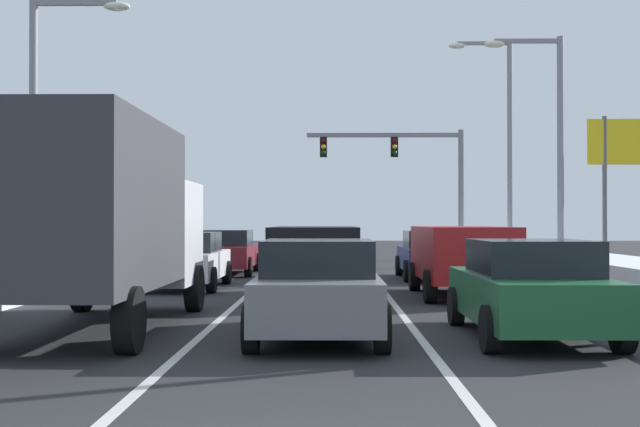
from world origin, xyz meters
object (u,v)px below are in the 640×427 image
Objects in this scene: sedan_navy_right_lane_third at (432,254)px; suv_black_center_lane_second at (315,255)px; sedan_maroon_left_lane_third at (227,252)px; box_truck_left_lane_nearest at (97,215)px; sedan_gray_center_lane_nearest at (318,288)px; traffic_light_gantry at (413,165)px; sedan_green_right_lane_nearest at (530,288)px; sedan_white_left_lane_second at (186,260)px; sedan_charcoal_center_lane_third at (323,255)px; street_lamp_left_mid at (48,113)px; street_lamp_right_far at (502,132)px; roadside_sign_right at (633,158)px; street_lamp_right_mid at (549,132)px; suv_red_right_lane_second at (462,254)px.

suv_black_center_lane_second reaches higher than sedan_navy_right_lane_third.
box_truck_left_lane_nearest is at bearing -91.14° from sedan_maroon_left_lane_third.
traffic_light_gantry is at bearing 81.33° from sedan_gray_center_lane_nearest.
sedan_gray_center_lane_nearest is 15.98m from sedan_maroon_left_lane_third.
sedan_green_right_lane_nearest and sedan_white_left_lane_second have the same top height.
traffic_light_gantry is (4.17, 14.04, 3.73)m from sedan_charcoal_center_lane_third.
street_lamp_left_mid is (-11.37, -18.16, 0.14)m from traffic_light_gantry.
street_lamp_right_far reaches higher than roadside_sign_right.
sedan_white_left_lane_second is 0.56× the size of street_lamp_right_mid.
sedan_green_right_lane_nearest is 1.00× the size of sedan_white_left_lane_second.
sedan_gray_center_lane_nearest is 12.15m from street_lamp_left_mid.
traffic_light_gantry reaches higher than suv_red_right_lane_second.
suv_black_center_lane_second is at bearing 59.45° from box_truck_left_lane_nearest.
sedan_green_right_lane_nearest is at bearing -90.69° from suv_red_right_lane_second.
box_truck_left_lane_nearest is at bearing -128.06° from street_lamp_right_mid.
sedan_charcoal_center_lane_third is 15.12m from traffic_light_gantry.
sedan_white_left_lane_second is at bearing 9.63° from street_lamp_left_mid.
sedan_green_right_lane_nearest is at bearing -40.42° from street_lamp_left_mid.
sedan_maroon_left_lane_third is (-6.73, 2.22, 0.00)m from sedan_navy_right_lane_third.
sedan_navy_right_lane_third is 3.43m from sedan_charcoal_center_lane_third.
suv_red_right_lane_second is 0.64× the size of street_lamp_left_mid.
sedan_green_right_lane_nearest is 0.92× the size of suv_red_right_lane_second.
suv_red_right_lane_second is at bearing 89.31° from sedan_green_right_lane_nearest.
suv_red_right_lane_second is 1.00× the size of suv_black_center_lane_second.
street_lamp_right_mid is (11.16, 14.26, 2.89)m from box_truck_left_lane_nearest.
roadside_sign_right is at bearing 25.68° from sedan_white_left_lane_second.
sedan_gray_center_lane_nearest is at bearing -98.67° from traffic_light_gantry.
roadside_sign_right is at bearing 56.78° from sedan_gray_center_lane_nearest.
box_truck_left_lane_nearest reaches higher than sedan_charcoal_center_lane_third.
sedan_green_right_lane_nearest is 16.15m from street_lamp_right_mid.
sedan_navy_right_lane_third is 0.56× the size of street_lamp_right_mid.
street_lamp_left_mid is (-10.57, 1.78, 3.63)m from suv_red_right_lane_second.
box_truck_left_lane_nearest reaches higher than sedan_navy_right_lane_third.
street_lamp_right_far is at bearing 62.50° from box_truck_left_lane_nearest.
sedan_navy_right_lane_third and sedan_white_left_lane_second have the same top height.
sedan_navy_right_lane_third is at bearing 89.45° from sedan_green_right_lane_nearest.
sedan_navy_right_lane_third is 6.01m from street_lamp_right_mid.
street_lamp_right_far is at bearing 48.32° from sedan_white_left_lane_second.
sedan_gray_center_lane_nearest is 0.56× the size of street_lamp_right_mid.
sedan_gray_center_lane_nearest is (-3.25, -0.03, 0.00)m from sedan_green_right_lane_nearest.
street_lamp_right_mid reaches higher than sedan_navy_right_lane_third.
street_lamp_right_mid is (11.19, 5.52, 4.03)m from sedan_white_left_lane_second.
sedan_maroon_left_lane_third is at bearing 128.38° from suv_red_right_lane_second.
street_lamp_right_far is (3.99, 8.56, 4.77)m from sedan_navy_right_lane_third.
box_truck_left_lane_nearest is at bearing 173.48° from sedan_green_right_lane_nearest.
box_truck_left_lane_nearest is 8.82m from sedan_white_left_lane_second.
street_lamp_left_mid is (-14.75, -6.12, -0.15)m from street_lamp_right_mid.
street_lamp_left_mid is at bearing 139.58° from sedan_green_right_lane_nearest.
sedan_navy_right_lane_third is at bearing -93.18° from traffic_light_gantry.
sedan_green_right_lane_nearest is 13.45m from sedan_charcoal_center_lane_third.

